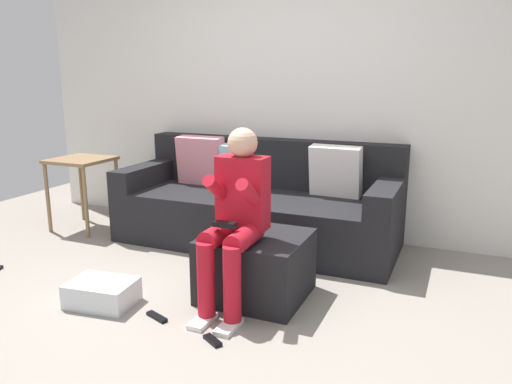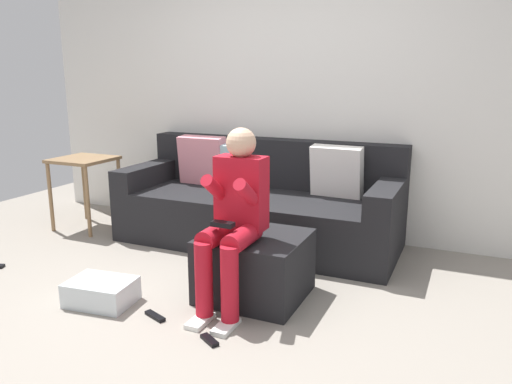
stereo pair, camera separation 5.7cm
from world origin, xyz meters
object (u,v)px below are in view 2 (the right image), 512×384
storage_bin (101,292)px  remote_near_ottoman (209,340)px  couch_sectional (259,205)px  ottoman (255,266)px  person_seated (234,214)px  side_table (84,170)px  remote_by_storage_bin (155,316)px

storage_bin → remote_near_ottoman: size_ratio=2.99×
couch_sectional → remote_near_ottoman: (0.45, -1.73, -0.32)m
ottoman → person_seated: (-0.06, -0.19, 0.41)m
side_table → couch_sectional: bearing=10.4°
ottoman → storage_bin: bearing=-149.5°
ottoman → remote_near_ottoman: ottoman is taller
remote_near_ottoman → remote_by_storage_bin: (-0.45, 0.11, 0.00)m
ottoman → remote_by_storage_bin: (-0.44, -0.54, -0.20)m
remote_near_ottoman → person_seated: bearing=130.0°
couch_sectional → side_table: couch_sectional is taller
storage_bin → side_table: 1.86m
person_seated → remote_near_ottoman: person_seated is taller
ottoman → couch_sectional: bearing=112.1°
couch_sectional → ottoman: (0.44, -1.07, -0.12)m
ottoman → remote_by_storage_bin: bearing=-128.8°
ottoman → remote_near_ottoman: size_ratio=4.73×
person_seated → remote_near_ottoman: bearing=-81.3°
remote_by_storage_bin → side_table: bearing=163.7°
couch_sectional → side_table: bearing=-169.6°
person_seated → remote_near_ottoman: size_ratio=8.21×
side_table → person_seated: bearing=-24.5°
person_seated → remote_by_storage_bin: (-0.38, -0.35, -0.61)m
person_seated → remote_near_ottoman: (0.07, -0.46, -0.61)m
side_table → remote_by_storage_bin: size_ratio=4.09×
couch_sectional → ottoman: bearing=-67.9°
couch_sectional → ottoman: size_ratio=3.69×
storage_bin → side_table: (-1.27, 1.27, 0.49)m
couch_sectional → remote_by_storage_bin: size_ratio=14.43×
ottoman → side_table: bearing=160.5°
remote_by_storage_bin → ottoman: bearing=72.2°
couch_sectional → remote_by_storage_bin: bearing=-90.0°
remote_by_storage_bin → person_seated: bearing=63.9°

